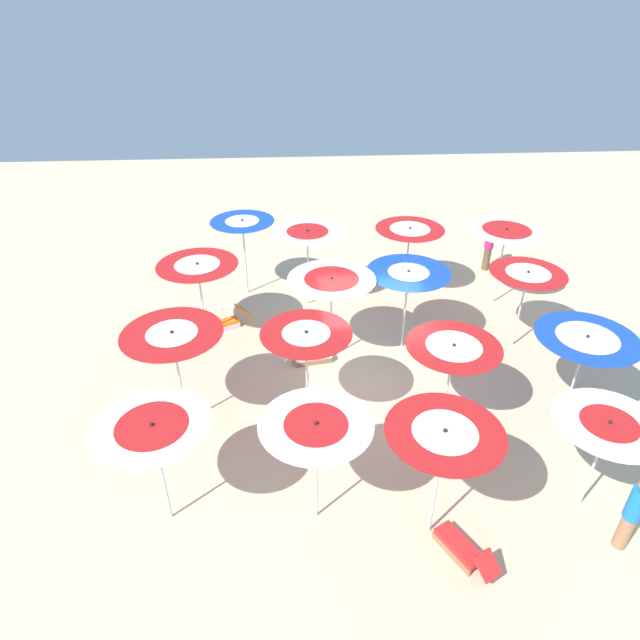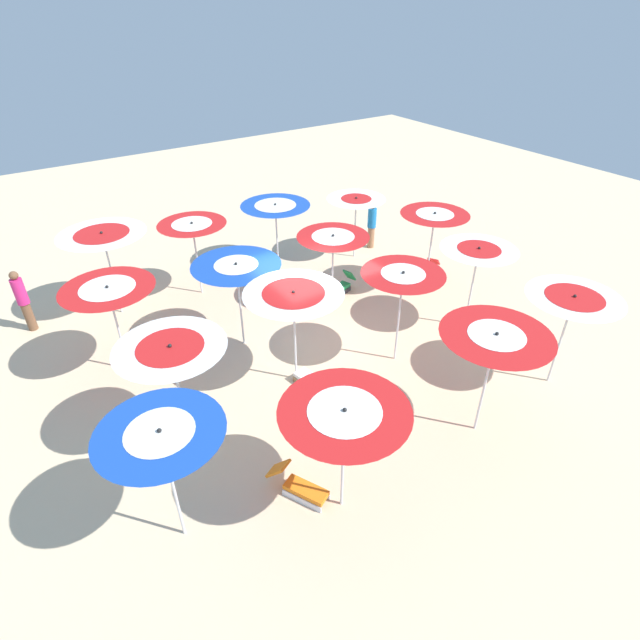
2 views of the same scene
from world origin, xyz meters
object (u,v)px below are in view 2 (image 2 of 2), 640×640
Objects in this scene: beach_umbrella_1 at (109,295)px; beach_umbrella_11 at (495,343)px; beach_umbrella_13 at (434,219)px; beach_ball at (261,304)px; beach_umbrella_7 at (344,420)px; beach_umbrella_12 at (356,203)px; beach_umbrella_15 at (572,305)px; lounger_2 at (300,486)px; beach_umbrella_3 at (162,440)px; beach_umbrella_9 at (333,243)px; beachgoer_0 at (23,300)px; beach_umbrella_0 at (104,241)px; beach_umbrella_4 at (193,230)px; lounger_1 at (340,287)px; beach_umbrella_5 at (237,272)px; beach_umbrella_10 at (403,280)px; lounger_0 at (316,383)px; beach_umbrella_8 at (276,211)px; beach_umbrella_14 at (478,256)px; lounger_3 at (428,273)px; beach_umbrella_2 at (172,354)px; beach_umbrella_6 at (294,301)px; beachgoer_1 at (372,225)px.

beach_umbrella_11 reaches higher than beach_umbrella_1.
beach_umbrella_13 is 5.53m from beach_ball.
beach_umbrella_7 reaches higher than beach_umbrella_12.
beach_umbrella_13 is 1.06× the size of beach_umbrella_15.
beach_umbrella_12 is at bearing -74.53° from beach_ball.
beach_umbrella_1 is at bearing 169.21° from lounger_2.
beach_umbrella_3 reaches higher than beach_umbrella_12.
beach_umbrella_13 is (-0.97, -2.84, 0.36)m from beach_umbrella_9.
beach_umbrella_15 reaches higher than lounger_2.
beach_umbrella_1 reaches higher than beachgoer_0.
beach_umbrella_0 is 7.82m from beach_umbrella_3.
beach_umbrella_11 is at bearing -163.56° from beach_umbrella_4.
lounger_2 is at bearing 31.74° from lounger_1.
beach_umbrella_15 is (0.08, -2.64, -0.14)m from beach_umbrella_11.
beach_umbrella_5 is 6.01m from beach_umbrella_12.
beach_umbrella_4 is at bearing 16.44° from beach_umbrella_11.
beach_umbrella_7 is at bearing 126.63° from beach_umbrella_10.
beach_ball is at bearing -19.41° from lounger_0.
beach_umbrella_9 is 8.38m from beachgoer_0.
beach_umbrella_14 is (-5.96, -2.50, 0.18)m from beach_umbrella_8.
beach_umbrella_4 is 4.61m from lounger_1.
beach_umbrella_3 is at bearing 170.20° from beachgoer_0.
beach_umbrella_3 is 4.79m from lounger_0.
beach_umbrella_4 is 7.37m from lounger_3.
lounger_3 is at bearing -75.68° from beach_umbrella_2.
beach_umbrella_4 is at bearing 25.00° from beach_umbrella_10.
beach_umbrella_5 is (4.39, -3.36, -0.17)m from beach_umbrella_3.
lounger_2 is (0.66, 3.95, -2.03)m from beach_umbrella_11.
beach_umbrella_4 is 7.47× the size of beach_ball.
beach_umbrella_6 reaches higher than beach_umbrella_8.
beach_umbrella_10 is 2.61m from beach_umbrella_14.
beachgoer_1 is (3.33, -0.52, -1.44)m from beach_umbrella_13.
beach_umbrella_15 is 6.61m from lounger_1.
beach_umbrella_11 is at bearing -154.20° from beach_umbrella_5.
beach_umbrella_0 is 0.99× the size of beach_umbrella_13.
beach_umbrella_0 is 1.51× the size of beachgoer_1.
beach_umbrella_14 is (-3.02, -2.37, 0.18)m from beach_umbrella_9.
beach_umbrella_0 is 1.08× the size of beach_umbrella_4.
beachgoer_0 is (3.81, 4.48, -1.17)m from beach_umbrella_5.
lounger_0 is 4.45m from lounger_1.
beach_ball is at bearing 31.69° from beach_umbrella_15.
beach_umbrella_8 is 0.92× the size of beach_umbrella_15.
beachgoer_0 is 5.75× the size of beach_ball.
beach_umbrella_9 is (2.81, -5.59, -0.32)m from beach_umbrella_2.
beach_umbrella_13 is (2.10, -3.08, 0.03)m from beach_umbrella_10.
beach_umbrella_0 is at bearing -8.32° from beach_umbrella_3.
lounger_1 is 1.01× the size of lounger_2.
lounger_0 is at bearing 109.90° from beach_umbrella_13.
beach_umbrella_2 is 1.02× the size of beach_umbrella_6.
lounger_2 is (-5.46, -1.54, -1.89)m from beach_umbrella_1.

